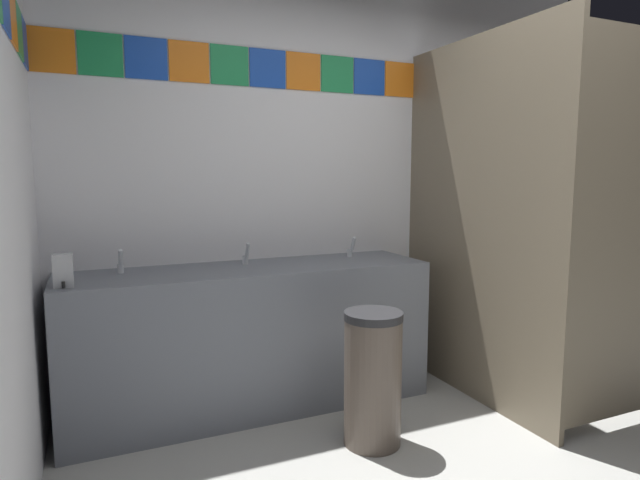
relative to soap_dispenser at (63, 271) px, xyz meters
name	(u,v)px	position (x,y,z in m)	size (l,w,h in m)	color
wall_back	(350,170)	(1.78, 0.49, 0.49)	(3.82, 0.09, 2.81)	silver
vanity_counter	(252,335)	(0.97, 0.16, -0.49)	(2.11, 0.57, 0.84)	slate
faucet_left	(121,264)	(0.27, 0.25, -0.03)	(0.04, 0.10, 0.14)	silver
faucet_center	(246,256)	(0.97, 0.25, -0.03)	(0.04, 0.10, 0.14)	silver
faucet_right	(351,249)	(1.67, 0.25, -0.03)	(0.04, 0.10, 0.14)	silver
soap_dispenser	(63,271)	(0.00, 0.00, 0.00)	(0.09, 0.09, 0.16)	#B7BABF
stall_divider	(530,224)	(2.44, -0.50, 0.17)	(0.92, 1.39, 2.19)	#726651
toilet	(512,324)	(2.89, 0.06, -0.62)	(0.39, 0.49, 0.74)	white
trash_bin	(373,378)	(1.41, -0.51, -0.57)	(0.30, 0.30, 0.69)	brown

